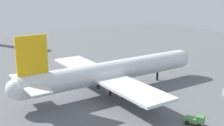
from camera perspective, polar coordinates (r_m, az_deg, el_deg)
name	(u,v)px	position (r m, az deg, el deg)	size (l,w,h in m)	color
ground_plane	(112,90)	(86.37, 0.00, -5.27)	(239.02, 239.02, 0.00)	slate
cargo_airplane	(111,72)	(84.45, -0.15, -1.68)	(59.76, 48.69, 18.23)	silver
baggage_tug	(196,120)	(68.25, 15.76, -10.51)	(3.58, 4.52, 2.31)	#4C8C4C
safety_cone_nose	(170,71)	(105.44, 11.08, -1.60)	(0.50, 0.50, 0.71)	orange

